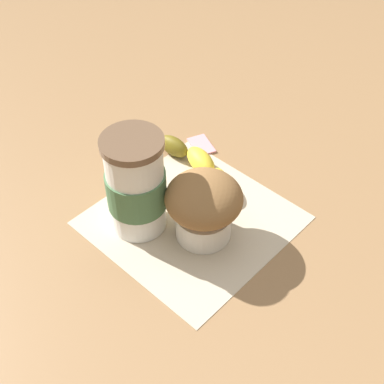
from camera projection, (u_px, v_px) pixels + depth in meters
name	position (u px, v px, depth m)	size (l,w,h in m)	color
ground_plane	(192.00, 220.00, 0.78)	(3.00, 3.00, 0.00)	#936D47
paper_napkin	(192.00, 220.00, 0.78)	(0.26, 0.26, 0.00)	beige
coffee_cup	(136.00, 185.00, 0.72)	(0.08, 0.08, 0.15)	white
muffin	(204.00, 206.00, 0.72)	(0.11, 0.11, 0.10)	white
banana	(198.00, 163.00, 0.84)	(0.06, 0.17, 0.03)	yellow
sugar_packet	(201.00, 145.00, 0.90)	(0.05, 0.03, 0.01)	pink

